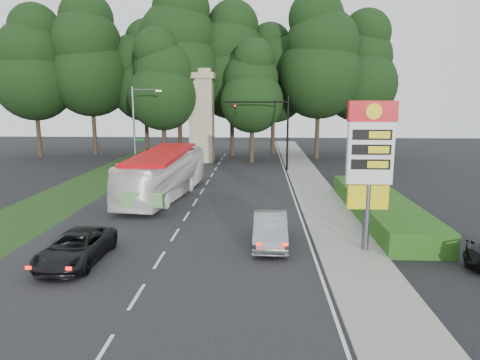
{
  "coord_description": "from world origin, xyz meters",
  "views": [
    {
      "loc": [
        4.31,
        -16.95,
        6.96
      ],
      "look_at": [
        3.19,
        7.81,
        2.2
      ],
      "focal_mm": 32.0,
      "sensor_mm": 36.0,
      "label": 1
    }
  ],
  "objects_px": {
    "gas_station_pylon": "(370,156)",
    "streetlight_signs": "(136,126)",
    "suv_charcoal": "(76,247)",
    "sedan_silver": "(270,230)",
    "traffic_signal_mast": "(274,123)",
    "transit_bus": "(164,175)",
    "monument": "(202,115)"
  },
  "relations": [
    {
      "from": "monument",
      "to": "suv_charcoal",
      "type": "relative_size",
      "value": 2.11
    },
    {
      "from": "transit_bus",
      "to": "gas_station_pylon",
      "type": "bearing_deg",
      "value": -34.63
    },
    {
      "from": "suv_charcoal",
      "to": "sedan_silver",
      "type": "bearing_deg",
      "value": 18.62
    },
    {
      "from": "monument",
      "to": "traffic_signal_mast",
      "type": "bearing_deg",
      "value": -38.0
    },
    {
      "from": "gas_station_pylon",
      "to": "streetlight_signs",
      "type": "xyz_separation_m",
      "value": [
        -16.19,
        20.01,
        -0.01
      ]
    },
    {
      "from": "streetlight_signs",
      "to": "monument",
      "type": "xyz_separation_m",
      "value": [
        4.99,
        7.99,
        0.67
      ]
    },
    {
      "from": "traffic_signal_mast",
      "to": "streetlight_signs",
      "type": "relative_size",
      "value": 0.9
    },
    {
      "from": "suv_charcoal",
      "to": "streetlight_signs",
      "type": "bearing_deg",
      "value": 100.13
    },
    {
      "from": "sedan_silver",
      "to": "suv_charcoal",
      "type": "xyz_separation_m",
      "value": [
        -8.38,
        -2.65,
        -0.09
      ]
    },
    {
      "from": "traffic_signal_mast",
      "to": "sedan_silver",
      "type": "bearing_deg",
      "value": -92.19
    },
    {
      "from": "sedan_silver",
      "to": "transit_bus",
      "type": "bearing_deg",
      "value": 127.94
    },
    {
      "from": "monument",
      "to": "suv_charcoal",
      "type": "xyz_separation_m",
      "value": [
        -1.51,
        -29.85,
        -4.44
      ]
    },
    {
      "from": "transit_bus",
      "to": "suv_charcoal",
      "type": "relative_size",
      "value": 2.46
    },
    {
      "from": "traffic_signal_mast",
      "to": "suv_charcoal",
      "type": "xyz_separation_m",
      "value": [
        -9.19,
        -23.84,
        -4.01
      ]
    },
    {
      "from": "monument",
      "to": "suv_charcoal",
      "type": "bearing_deg",
      "value": -92.9
    },
    {
      "from": "gas_station_pylon",
      "to": "transit_bus",
      "type": "bearing_deg",
      "value": 137.84
    },
    {
      "from": "gas_station_pylon",
      "to": "sedan_silver",
      "type": "height_order",
      "value": "gas_station_pylon"
    },
    {
      "from": "streetlight_signs",
      "to": "traffic_signal_mast",
      "type": "bearing_deg",
      "value": 8.92
    },
    {
      "from": "gas_station_pylon",
      "to": "transit_bus",
      "type": "distance_m",
      "value": 15.91
    },
    {
      "from": "streetlight_signs",
      "to": "monument",
      "type": "bearing_deg",
      "value": 58.03
    },
    {
      "from": "suv_charcoal",
      "to": "traffic_signal_mast",
      "type": "bearing_deg",
      "value": 70.01
    },
    {
      "from": "traffic_signal_mast",
      "to": "suv_charcoal",
      "type": "bearing_deg",
      "value": -111.08
    },
    {
      "from": "streetlight_signs",
      "to": "sedan_silver",
      "type": "xyz_separation_m",
      "value": [
        11.86,
        -19.21,
        -3.69
      ]
    },
    {
      "from": "gas_station_pylon",
      "to": "transit_bus",
      "type": "relative_size",
      "value": 0.58
    },
    {
      "from": "streetlight_signs",
      "to": "sedan_silver",
      "type": "relative_size",
      "value": 1.76
    },
    {
      "from": "streetlight_signs",
      "to": "transit_bus",
      "type": "relative_size",
      "value": 0.68
    },
    {
      "from": "traffic_signal_mast",
      "to": "suv_charcoal",
      "type": "height_order",
      "value": "traffic_signal_mast"
    },
    {
      "from": "sedan_silver",
      "to": "monument",
      "type": "bearing_deg",
      "value": 105.23
    },
    {
      "from": "suv_charcoal",
      "to": "monument",
      "type": "bearing_deg",
      "value": 88.19
    },
    {
      "from": "traffic_signal_mast",
      "to": "transit_bus",
      "type": "bearing_deg",
      "value": -125.15
    },
    {
      "from": "monument",
      "to": "suv_charcoal",
      "type": "distance_m",
      "value": 30.21
    },
    {
      "from": "transit_bus",
      "to": "suv_charcoal",
      "type": "xyz_separation_m",
      "value": [
        -1.1,
        -12.35,
        -0.97
      ]
    }
  ]
}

